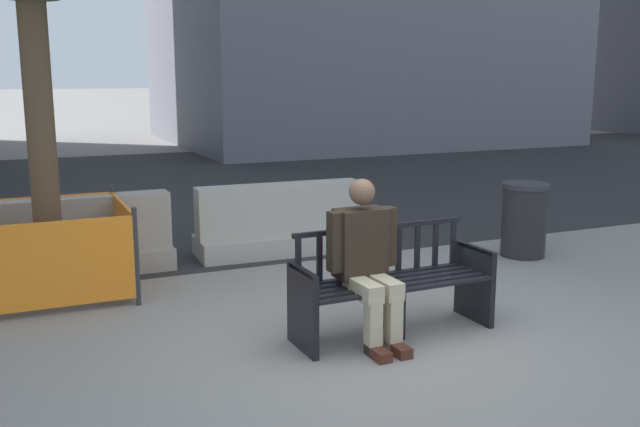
{
  "coord_description": "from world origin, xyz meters",
  "views": [
    {
      "loc": [
        -2.68,
        -4.64,
        2.13
      ],
      "look_at": [
        0.15,
        1.76,
        0.75
      ],
      "focal_mm": 40.0,
      "sensor_mm": 36.0,
      "label": 1
    }
  ],
  "objects_px": {
    "jersey_barrier_left": "(77,243)",
    "construction_fence": "(50,247)",
    "jersey_barrier_centre": "(280,225)",
    "seated_person": "(366,258)",
    "trash_bin": "(524,219)",
    "street_bench": "(392,287)"
  },
  "relations": [
    {
      "from": "jersey_barrier_left",
      "to": "construction_fence",
      "type": "distance_m",
      "value": 0.72
    },
    {
      "from": "jersey_barrier_centre",
      "to": "jersey_barrier_left",
      "type": "distance_m",
      "value": 2.32
    },
    {
      "from": "jersey_barrier_centre",
      "to": "jersey_barrier_left",
      "type": "height_order",
      "value": "same"
    },
    {
      "from": "seated_person",
      "to": "jersey_barrier_centre",
      "type": "xyz_separation_m",
      "value": [
        0.39,
        2.98,
        -0.35
      ]
    },
    {
      "from": "trash_bin",
      "to": "construction_fence",
      "type": "bearing_deg",
      "value": 172.38
    },
    {
      "from": "jersey_barrier_centre",
      "to": "trash_bin",
      "type": "xyz_separation_m",
      "value": [
        2.58,
        -1.31,
        0.1
      ]
    },
    {
      "from": "seated_person",
      "to": "trash_bin",
      "type": "xyz_separation_m",
      "value": [
        2.97,
        1.67,
        -0.25
      ]
    },
    {
      "from": "street_bench",
      "to": "trash_bin",
      "type": "height_order",
      "value": "street_bench"
    },
    {
      "from": "jersey_barrier_left",
      "to": "construction_fence",
      "type": "xyz_separation_m",
      "value": [
        -0.3,
        -0.64,
        0.13
      ]
    },
    {
      "from": "seated_person",
      "to": "trash_bin",
      "type": "height_order",
      "value": "seated_person"
    },
    {
      "from": "seated_person",
      "to": "construction_fence",
      "type": "height_order",
      "value": "seated_person"
    },
    {
      "from": "jersey_barrier_centre",
      "to": "jersey_barrier_left",
      "type": "relative_size",
      "value": 1.01
    },
    {
      "from": "jersey_barrier_left",
      "to": "seated_person",
      "type": "bearing_deg",
      "value": -57.24
    },
    {
      "from": "street_bench",
      "to": "jersey_barrier_centre",
      "type": "relative_size",
      "value": 0.84
    },
    {
      "from": "construction_fence",
      "to": "jersey_barrier_centre",
      "type": "bearing_deg",
      "value": 13.06
    },
    {
      "from": "jersey_barrier_left",
      "to": "construction_fence",
      "type": "bearing_deg",
      "value": -115.42
    },
    {
      "from": "street_bench",
      "to": "jersey_barrier_centre",
      "type": "bearing_deg",
      "value": 87.88
    },
    {
      "from": "jersey_barrier_centre",
      "to": "trash_bin",
      "type": "bearing_deg",
      "value": -26.81
    },
    {
      "from": "seated_person",
      "to": "jersey_barrier_centre",
      "type": "height_order",
      "value": "seated_person"
    },
    {
      "from": "street_bench",
      "to": "construction_fence",
      "type": "bearing_deg",
      "value": 137.49
    },
    {
      "from": "construction_fence",
      "to": "trash_bin",
      "type": "height_order",
      "value": "construction_fence"
    },
    {
      "from": "construction_fence",
      "to": "jersey_barrier_left",
      "type": "bearing_deg",
      "value": 64.58
    }
  ]
}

